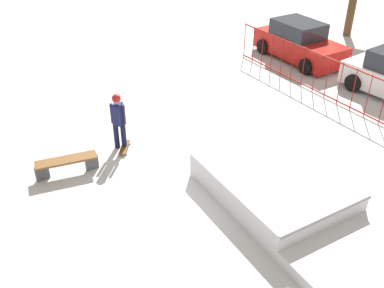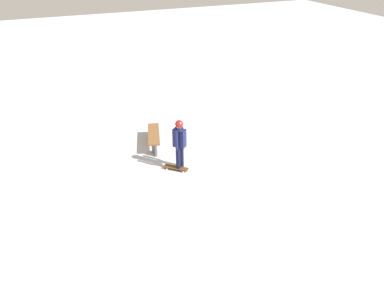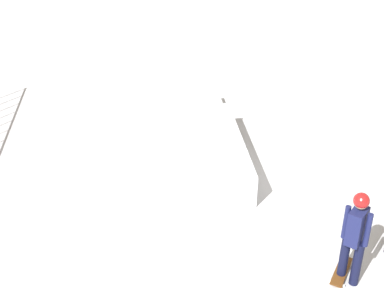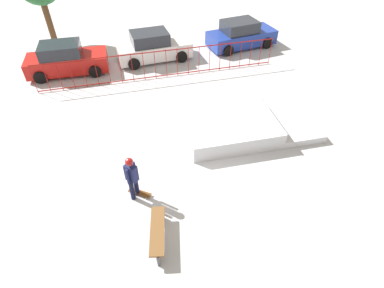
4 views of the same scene
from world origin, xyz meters
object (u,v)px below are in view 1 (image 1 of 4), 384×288
Objects in this scene: skate_ramp at (285,197)px; park_bench at (67,163)px; skateboard at (124,147)px; skater at (118,117)px; parked_car_red at (299,43)px.

park_bench is (-4.42, -3.61, 0.04)m from skate_ramp.
park_bench is at bearing -44.58° from skateboard.
skater is 1.93m from park_bench.
skateboard is 0.45× the size of park_bench.
skater is 0.94m from skateboard.
parked_car_red reaches higher than park_bench.
skate_ramp is at bearing 39.27° from park_bench.
park_bench is at bearing -31.83° from skater.
parked_car_red is (-1.86, 9.52, 0.65)m from skateboard.
skate_ramp is 3.44× the size of park_bench.
skater is at bearing -127.63° from skateboard.
skater reaches higher than skate_ramp.
skate_ramp is at bearing -44.37° from parked_car_red.
skateboard is (0.15, 0.03, -0.93)m from skater.
skateboard is at bearing -73.15° from parked_car_red.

